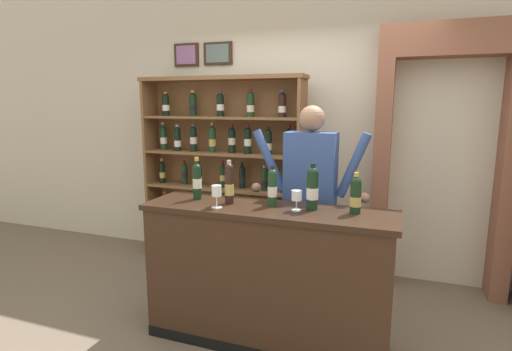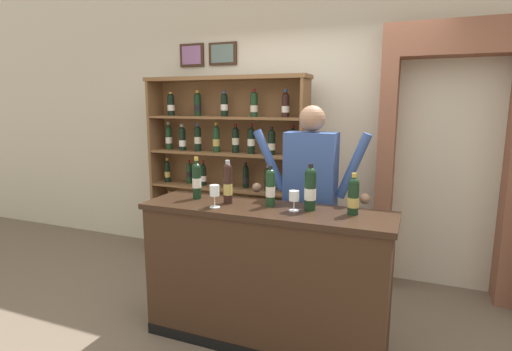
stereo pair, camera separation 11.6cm
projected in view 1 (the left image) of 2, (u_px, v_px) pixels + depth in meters
name	position (u px, v px, depth m)	size (l,w,h in m)	color
ground_plane	(255.00, 339.00, 3.01)	(14.00, 14.00, 0.02)	#6B5B4C
back_wall	(307.00, 116.00, 4.21)	(12.00, 0.19, 3.23)	beige
wine_shelf	(223.00, 169.00, 4.25)	(1.78, 0.31, 2.02)	brown
archway_doorway	(443.00, 145.00, 3.69)	(1.20, 0.45, 2.43)	brown
tasting_counter	(267.00, 276.00, 2.89)	(1.79, 0.50, 1.02)	#382316
shopkeeper	(310.00, 190.00, 3.16)	(0.95, 0.22, 1.73)	#2D3347
tasting_bottle_grappa	(197.00, 180.00, 3.02)	(0.07, 0.07, 0.32)	black
tasting_bottle_prosecco	(229.00, 183.00, 2.88)	(0.07, 0.07, 0.32)	black
tasting_bottle_vin_santo	(272.00, 187.00, 2.82)	(0.07, 0.07, 0.29)	#19381E
tasting_bottle_super_tuscan	(312.00, 188.00, 2.72)	(0.08, 0.08, 0.32)	black
tasting_bottle_bianco	(356.00, 195.00, 2.63)	(0.07, 0.07, 0.28)	black
wine_glass_right	(217.00, 192.00, 2.77)	(0.07, 0.07, 0.16)	silver
wine_glass_center	(297.00, 196.00, 2.70)	(0.07, 0.07, 0.14)	silver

